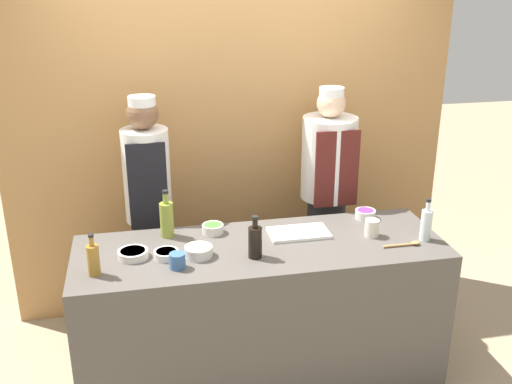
% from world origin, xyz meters
% --- Properties ---
extents(ground_plane, '(14.00, 14.00, 0.00)m').
position_xyz_m(ground_plane, '(0.00, 0.00, 0.00)').
color(ground_plane, tan).
extents(cabinet_wall, '(3.19, 0.18, 2.40)m').
position_xyz_m(cabinet_wall, '(0.00, 1.08, 1.20)').
color(cabinet_wall, '#B7844C').
rests_on(cabinet_wall, ground_plane).
extents(counter, '(2.15, 0.73, 0.94)m').
position_xyz_m(counter, '(0.00, 0.00, 0.47)').
color(counter, '#514C47').
rests_on(counter, ground_plane).
extents(sauce_bowl_white, '(0.16, 0.16, 0.06)m').
position_xyz_m(sauce_bowl_white, '(-0.37, -0.06, 0.97)').
color(sauce_bowl_white, silver).
rests_on(sauce_bowl_white, counter).
extents(sauce_bowl_purple, '(0.13, 0.13, 0.06)m').
position_xyz_m(sauce_bowl_purple, '(0.74, 0.26, 0.97)').
color(sauce_bowl_purple, silver).
rests_on(sauce_bowl_purple, counter).
extents(sauce_bowl_green, '(0.13, 0.13, 0.06)m').
position_xyz_m(sauce_bowl_green, '(-0.25, 0.23, 0.97)').
color(sauce_bowl_green, silver).
rests_on(sauce_bowl_green, counter).
extents(sauce_bowl_red, '(0.17, 0.17, 0.04)m').
position_xyz_m(sauce_bowl_red, '(-0.73, -0.00, 0.96)').
color(sauce_bowl_red, silver).
rests_on(sauce_bowl_red, counter).
extents(sauce_bowl_yellow, '(0.14, 0.14, 0.04)m').
position_xyz_m(sauce_bowl_yellow, '(-0.55, -0.04, 0.96)').
color(sauce_bowl_yellow, silver).
rests_on(sauce_bowl_yellow, counter).
extents(cutting_board, '(0.36, 0.21, 0.02)m').
position_xyz_m(cutting_board, '(0.26, 0.11, 0.95)').
color(cutting_board, white).
rests_on(cutting_board, counter).
extents(bottle_oil, '(0.08, 0.08, 0.29)m').
position_xyz_m(bottle_oil, '(-0.52, 0.24, 1.05)').
color(bottle_oil, olive).
rests_on(bottle_oil, counter).
extents(bottle_vinegar, '(0.07, 0.07, 0.23)m').
position_xyz_m(bottle_vinegar, '(-0.93, -0.16, 1.03)').
color(bottle_vinegar, olive).
rests_on(bottle_vinegar, counter).
extents(bottle_clear, '(0.07, 0.07, 0.26)m').
position_xyz_m(bottle_clear, '(0.97, -0.11, 1.04)').
color(bottle_clear, silver).
rests_on(bottle_clear, counter).
extents(bottle_soy, '(0.08, 0.08, 0.25)m').
position_xyz_m(bottle_soy, '(-0.06, -0.13, 1.04)').
color(bottle_soy, black).
rests_on(bottle_soy, counter).
extents(cup_cream, '(0.09, 0.09, 0.10)m').
position_xyz_m(cup_cream, '(0.68, 0.00, 0.99)').
color(cup_cream, silver).
rests_on(cup_cream, counter).
extents(cup_blue, '(0.09, 0.09, 0.09)m').
position_xyz_m(cup_blue, '(-0.50, -0.17, 0.98)').
color(cup_blue, '#386093').
rests_on(cup_blue, counter).
extents(wooden_spoon, '(0.23, 0.04, 0.02)m').
position_xyz_m(wooden_spoon, '(0.82, -0.17, 0.95)').
color(wooden_spoon, '#B2844C').
rests_on(wooden_spoon, counter).
extents(chef_left, '(0.30, 0.30, 1.70)m').
position_xyz_m(chef_left, '(-0.62, 0.67, 0.94)').
color(chef_left, '#28282D').
rests_on(chef_left, ground_plane).
extents(chef_right, '(0.37, 0.37, 1.71)m').
position_xyz_m(chef_right, '(0.62, 0.67, 0.92)').
color(chef_right, '#28282D').
rests_on(chef_right, ground_plane).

